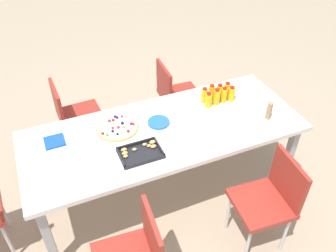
{
  "coord_description": "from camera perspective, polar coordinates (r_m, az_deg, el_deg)",
  "views": [
    {
      "loc": [
        0.82,
        2.0,
        2.56
      ],
      "look_at": [
        -0.03,
        -0.01,
        0.76
      ],
      "focal_mm": 37.76,
      "sensor_mm": 36.0,
      "label": 1
    }
  ],
  "objects": [
    {
      "name": "juice_bottle_5",
      "position": [
        3.13,
        9.02,
        4.97
      ],
      "size": [
        0.05,
        0.05,
        0.15
      ],
      "color": "#F9AC14",
      "rests_on": "party_table"
    },
    {
      "name": "chair_near_right",
      "position": [
        3.51,
        -15.1,
        1.93
      ],
      "size": [
        0.42,
        0.42,
        0.83
      ],
      "rotation": [
        0.0,
        0.0,
        1.62
      ],
      "color": "maroon",
      "rests_on": "ground_plane"
    },
    {
      "name": "juice_bottle_7",
      "position": [
        3.06,
        6.55,
        4.19
      ],
      "size": [
        0.06,
        0.06,
        0.14
      ],
      "color": "#FAAE14",
      "rests_on": "party_table"
    },
    {
      "name": "chair_near_left",
      "position": [
        3.67,
        1.09,
        5.34
      ],
      "size": [
        0.42,
        0.42,
        0.83
      ],
      "rotation": [
        0.0,
        0.0,
        1.53
      ],
      "color": "maroon",
      "rests_on": "ground_plane"
    },
    {
      "name": "juice_bottle_6",
      "position": [
        3.1,
        7.85,
        4.68
      ],
      "size": [
        0.06,
        0.06,
        0.15
      ],
      "color": "#FAAB14",
      "rests_on": "party_table"
    },
    {
      "name": "fruit_pizza",
      "position": [
        2.86,
        -8.21,
        -0.13
      ],
      "size": [
        0.34,
        0.34,
        0.05
      ],
      "color": "tan",
      "rests_on": "party_table"
    },
    {
      "name": "snack_tray",
      "position": [
        2.62,
        -4.51,
        -4.26
      ],
      "size": [
        0.31,
        0.22,
        0.04
      ],
      "color": "black",
      "rests_on": "party_table"
    },
    {
      "name": "party_table",
      "position": [
        2.87,
        -0.6,
        -1.5
      ],
      "size": [
        2.25,
        0.88,
        0.74
      ],
      "color": "silver",
      "rests_on": "ground_plane"
    },
    {
      "name": "juice_bottle_3",
      "position": [
        3.11,
        5.88,
        4.96
      ],
      "size": [
        0.06,
        0.06,
        0.14
      ],
      "color": "#FAAD14",
      "rests_on": "party_table"
    },
    {
      "name": "juice_bottle_4",
      "position": [
        3.17,
        10.2,
        5.14
      ],
      "size": [
        0.06,
        0.06,
        0.14
      ],
      "color": "#FAAE14",
      "rests_on": "party_table"
    },
    {
      "name": "plate_stack",
      "position": [
        2.88,
        -1.53,
        0.6
      ],
      "size": [
        0.18,
        0.18,
        0.02
      ],
      "color": "blue",
      "rests_on": "party_table"
    },
    {
      "name": "juice_bottle_1",
      "position": [
        3.18,
        8.31,
        5.53
      ],
      "size": [
        0.06,
        0.06,
        0.14
      ],
      "color": "#F9AB14",
      "rests_on": "party_table"
    },
    {
      "name": "napkin_stack",
      "position": [
        2.85,
        -17.85,
        -2.39
      ],
      "size": [
        0.15,
        0.15,
        0.01
      ],
      "primitive_type": "cube",
      "color": "#194CA5",
      "rests_on": "party_table"
    },
    {
      "name": "juice_bottle_2",
      "position": [
        3.15,
        7.05,
        5.37
      ],
      "size": [
        0.06,
        0.06,
        0.15
      ],
      "color": "#FAAE14",
      "rests_on": "party_table"
    },
    {
      "name": "cardboard_tube",
      "position": [
        3.01,
        16.02,
        2.38
      ],
      "size": [
        0.04,
        0.04,
        0.15
      ],
      "primitive_type": "cylinder",
      "color": "#9E7A56",
      "rests_on": "party_table"
    },
    {
      "name": "ground_plane",
      "position": [
        3.35,
        -0.52,
        -10.3
      ],
      "size": [
        12.0,
        12.0,
        0.0
      ],
      "primitive_type": "plane",
      "color": "tan"
    },
    {
      "name": "juice_bottle_0",
      "position": [
        3.22,
        9.51,
        5.81
      ],
      "size": [
        0.06,
        0.06,
        0.14
      ],
      "color": "#F9AE14",
      "rests_on": "party_table"
    },
    {
      "name": "chair_far_left",
      "position": [
        2.76,
        16.2,
        -10.92
      ],
      "size": [
        0.43,
        0.43,
        0.83
      ],
      "rotation": [
        0.0,
        0.0,
        -1.65
      ],
      "color": "maroon",
      "rests_on": "ground_plane"
    }
  ]
}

